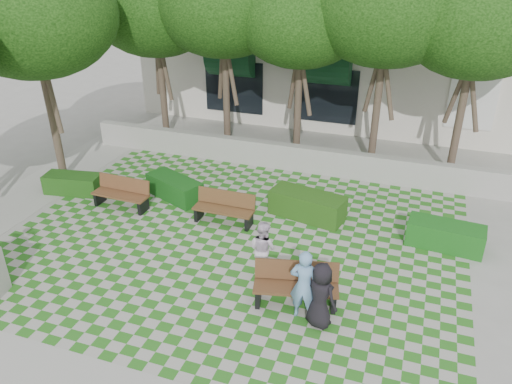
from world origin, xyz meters
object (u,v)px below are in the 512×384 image
at_px(bench_west, 122,194).
at_px(person_white, 263,249).
at_px(hedge_midleft, 175,188).
at_px(person_blue, 304,285).
at_px(hedge_east, 445,235).
at_px(bench_east, 296,285).
at_px(hedge_west, 73,184).
at_px(bench_mid, 224,208).
at_px(person_dark, 321,295).
at_px(hedge_midright, 307,205).

xyz_separation_m(bench_west, person_white, (5.10, -1.84, 0.28)).
xyz_separation_m(hedge_midleft, person_blue, (5.17, -4.07, 0.50)).
height_order(bench_west, hedge_midleft, bench_west).
bearing_deg(person_blue, hedge_east, -127.89).
height_order(bench_east, hedge_west, bench_east).
height_order(bench_east, bench_west, bench_east).
height_order(bench_east, person_blue, person_blue).
height_order(person_blue, person_white, person_blue).
xyz_separation_m(bench_mid, person_dark, (3.51, -3.30, 0.32)).
height_order(bench_east, bench_mid, bench_east).
xyz_separation_m(hedge_midright, person_blue, (0.95, -4.25, 0.46)).
bearing_deg(bench_east, bench_west, 143.54).
height_order(hedge_midright, person_white, person_white).
distance_m(bench_mid, hedge_midleft, 2.24).
height_order(hedge_west, person_blue, person_blue).
bearing_deg(person_blue, hedge_midleft, -39.72).
distance_m(bench_west, person_blue, 7.09).
distance_m(hedge_west, person_dark, 9.47).
distance_m(hedge_west, person_blue, 9.07).
xyz_separation_m(bench_mid, bench_west, (-3.28, -0.16, 0.00)).
height_order(bench_west, person_dark, person_dark).
relative_size(bench_mid, person_white, 1.21).
bearing_deg(hedge_midright, bench_west, -167.24).
relative_size(hedge_west, person_white, 1.22).
bearing_deg(person_blue, bench_mid, -47.03).
bearing_deg(bench_mid, hedge_midleft, 156.69).
bearing_deg(hedge_midleft, bench_mid, -23.52).
distance_m(hedge_west, person_white, 7.45).
height_order(bench_mid, person_dark, person_dark).
distance_m(hedge_midleft, person_white, 4.85).
relative_size(bench_east, person_dark, 1.29).
bearing_deg(hedge_midright, bench_mid, -153.68).
relative_size(hedge_east, person_blue, 1.16).
bearing_deg(hedge_midleft, hedge_west, -167.12).
relative_size(person_dark, person_white, 1.05).
xyz_separation_m(bench_mid, hedge_west, (-5.29, 0.15, -0.13)).
height_order(hedge_midleft, person_white, person_white).
distance_m(bench_mid, person_white, 2.73).
xyz_separation_m(bench_east, bench_west, (-6.14, 2.63, -0.03)).
bearing_deg(hedge_east, person_white, -146.88).
height_order(bench_west, hedge_east, bench_west).
height_order(hedge_midright, hedge_midleft, hedge_midright).
distance_m(hedge_midleft, person_dark, 6.98).
bearing_deg(hedge_midleft, bench_west, -139.44).
height_order(bench_west, hedge_midright, bench_west).
bearing_deg(person_white, hedge_midleft, -15.22).
height_order(bench_mid, hedge_west, bench_mid).
xyz_separation_m(bench_east, person_white, (-1.04, 0.78, 0.25)).
relative_size(bench_mid, person_dark, 1.15).
distance_m(hedge_east, person_dark, 4.74).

